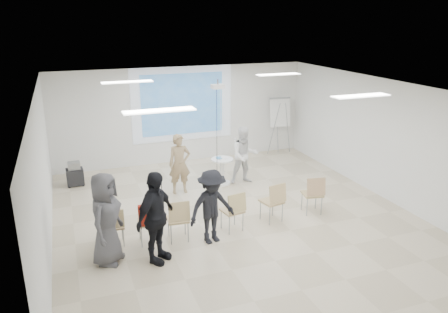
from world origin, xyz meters
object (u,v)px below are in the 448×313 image
object	(u,v)px
laptop	(178,217)
flipchart_easel	(280,112)
audience_outer	(105,213)
player_right	(245,152)
chair_left_mid	(149,220)
chair_left_inner	(178,217)
audience_left	(155,211)
player_left	(179,160)
chair_right_inner	(274,199)
av_cart	(75,175)
chair_far_left	(114,224)
chair_right_far	(314,192)
chair_center	(234,208)
audience_mid	(212,202)
pedestal_table	(222,170)

from	to	relation	value
laptop	flipchart_easel	distance (m)	6.70
audience_outer	player_right	bearing A→B (deg)	-23.99
chair_left_mid	chair_left_inner	bearing A→B (deg)	-4.88
chair_left_mid	audience_left	distance (m)	0.85
player_left	chair_right_inner	bearing A→B (deg)	-55.45
player_right	av_cart	world-z (taller)	player_right
chair_left_mid	av_cart	xyz separation A→B (m)	(-1.28, 3.95, -0.23)
chair_right_inner	flipchart_easel	bearing A→B (deg)	50.57
player_left	chair_far_left	bearing A→B (deg)	-128.25
player_right	chair_left_mid	xyz separation A→B (m)	(-3.17, -2.53, -0.34)
laptop	audience_left	world-z (taller)	audience_left
chair_right_far	laptop	bearing A→B (deg)	-168.36
flipchart_easel	av_cart	bearing A→B (deg)	-168.97
player_right	flipchart_easel	xyz separation A→B (m)	(2.17, 2.13, 0.52)
chair_center	chair_left_inner	bearing A→B (deg)	170.91
chair_right_inner	audience_left	xyz separation A→B (m)	(-2.81, -0.72, 0.47)
chair_right_inner	chair_right_far	size ratio (longest dim) A/B	1.00
chair_center	laptop	xyz separation A→B (m)	(-1.22, 0.08, -0.04)
audience_mid	flipchart_easel	distance (m)	6.49
laptop	flipchart_easel	bearing A→B (deg)	-130.55
flipchart_easel	chair_left_mid	bearing A→B (deg)	-133.98
audience_left	player_left	bearing A→B (deg)	24.79
player_right	chair_left_mid	bearing A→B (deg)	-135.72
pedestal_table	chair_center	distance (m)	2.82
av_cart	chair_right_inner	bearing A→B (deg)	-45.62
chair_center	chair_right_inner	bearing A→B (deg)	-3.85
chair_left_inner	flipchart_easel	distance (m)	6.77
chair_left_inner	audience_outer	xyz separation A→B (m)	(-1.45, -0.29, 0.45)
laptop	audience_left	size ratio (longest dim) A/B	0.16
chair_left_inner	pedestal_table	bearing A→B (deg)	59.39
chair_far_left	audience_mid	size ratio (longest dim) A/B	0.47
player_right	av_cart	distance (m)	4.70
chair_far_left	laptop	xyz separation A→B (m)	(1.26, -0.16, 0.01)
chair_far_left	chair_right_far	xyz separation A→B (m)	(4.55, -0.08, 0.07)
chair_left_mid	player_left	bearing A→B (deg)	66.26
chair_left_inner	chair_left_mid	bearing A→B (deg)	175.96
player_left	chair_left_mid	world-z (taller)	player_left
chair_center	av_cart	bearing A→B (deg)	117.65
chair_left_inner	audience_left	world-z (taller)	audience_left
audience_mid	av_cart	distance (m)	5.00
chair_right_inner	chair_far_left	bearing A→B (deg)	166.79
pedestal_table	laptop	size ratio (longest dim) A/B	2.22
audience_left	av_cart	xyz separation A→B (m)	(-1.29, 4.64, -0.72)
chair_left_mid	chair_right_far	bearing A→B (deg)	5.43
chair_left_inner	audience_outer	world-z (taller)	audience_outer
chair_right_inner	audience_left	world-z (taller)	audience_left
av_cart	audience_outer	bearing A→B (deg)	-86.40
pedestal_table	player_left	world-z (taller)	player_left
player_right	chair_right_inner	distance (m)	2.54
pedestal_table	audience_outer	distance (m)	4.60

